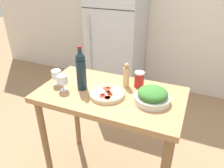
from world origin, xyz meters
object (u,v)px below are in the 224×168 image
(refrigerator, at_px, (117,34))
(salad_bowl, at_px, (152,96))
(wine_bottle, at_px, (81,70))
(salt_canister, at_px, (139,79))
(pepper_mill, at_px, (126,75))
(wine_glass_near, at_px, (63,80))
(wine_glass_far, at_px, (56,75))
(homemade_pizza, at_px, (107,94))

(refrigerator, xyz_separation_m, salad_bowl, (0.91, -1.60, 0.06))
(wine_bottle, relative_size, salt_canister, 2.73)
(wine_bottle, distance_m, pepper_mill, 0.36)
(wine_glass_near, height_order, wine_glass_far, same)
(wine_glass_near, relative_size, salad_bowl, 0.50)
(wine_glass_near, bearing_deg, wine_bottle, 31.82)
(salad_bowl, bearing_deg, wine_glass_near, -171.49)
(salad_bowl, bearing_deg, salt_canister, 129.59)
(wine_bottle, xyz_separation_m, salt_canister, (0.41, 0.21, -0.10))
(wine_glass_far, height_order, salad_bowl, wine_glass_far)
(wine_glass_far, distance_m, pepper_mill, 0.57)
(salt_canister, bearing_deg, wine_glass_near, -151.58)
(homemade_pizza, bearing_deg, refrigerator, 109.12)
(homemade_pizza, bearing_deg, wine_glass_near, -170.84)
(wine_glass_far, relative_size, salad_bowl, 0.50)
(refrigerator, height_order, salad_bowl, refrigerator)
(pepper_mill, xyz_separation_m, homemade_pizza, (-0.08, -0.20, -0.08))
(wine_bottle, distance_m, salt_canister, 0.47)
(wine_bottle, distance_m, homemade_pizza, 0.27)
(pepper_mill, xyz_separation_m, salt_canister, (0.10, 0.04, -0.03))
(salad_bowl, relative_size, salt_canister, 1.98)
(pepper_mill, bearing_deg, refrigerator, 114.37)
(wine_bottle, height_order, wine_glass_far, wine_bottle)
(wine_glass_near, bearing_deg, salt_canister, 28.42)
(wine_bottle, bearing_deg, wine_glass_far, -175.59)
(wine_glass_near, relative_size, salt_canister, 0.99)
(wine_glass_far, height_order, pepper_mill, pepper_mill)
(refrigerator, distance_m, pepper_mill, 1.59)
(pepper_mill, relative_size, salt_canister, 1.57)
(pepper_mill, height_order, homemade_pizza, pepper_mill)
(pepper_mill, bearing_deg, wine_glass_far, -160.27)
(wine_bottle, distance_m, salad_bowl, 0.58)
(wine_glass_far, bearing_deg, homemade_pizza, -0.52)
(salad_bowl, height_order, salt_canister, salt_canister)
(wine_bottle, height_order, wine_glass_near, wine_bottle)
(wine_glass_near, distance_m, pepper_mill, 0.51)
(pepper_mill, bearing_deg, homemade_pizza, -113.23)
(wine_glass_near, xyz_separation_m, wine_glass_far, (-0.10, 0.06, 0.00))
(refrigerator, distance_m, salad_bowl, 1.84)
(refrigerator, xyz_separation_m, wine_glass_near, (0.21, -1.70, 0.10))
(wine_glass_near, distance_m, salad_bowl, 0.70)
(salad_bowl, bearing_deg, pepper_mill, 149.29)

